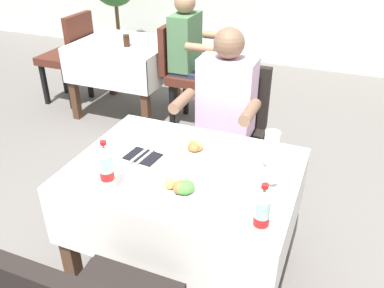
{
  "coord_description": "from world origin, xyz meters",
  "views": [
    {
      "loc": [
        0.62,
        -1.58,
        1.85
      ],
      "look_at": [
        -0.05,
        0.07,
        0.82
      ],
      "focal_mm": 37.64,
      "sensor_mm": 36.0,
      "label": 1
    }
  ],
  "objects_px": {
    "napkin_cutlery_set": "(143,156)",
    "beer_glass_middle": "(273,166)",
    "background_chair_right": "(186,69)",
    "plate_far_diner": "(195,149)",
    "background_dining_table": "(125,61)",
    "main_dining_table": "(185,195)",
    "beer_glass_left": "(271,150)",
    "cola_bottle_primary": "(106,169)",
    "background_table_tumbler": "(126,41)",
    "background_patron": "(191,54)",
    "plate_near_camera": "(180,189)",
    "background_chair_left": "(70,53)",
    "chair_far_diner_seat": "(231,130)",
    "seated_diner_far": "(223,115)",
    "cola_bottle_secondary": "(262,214)"
  },
  "relations": [
    {
      "from": "plate_far_diner",
      "to": "cola_bottle_primary",
      "type": "relative_size",
      "value": 0.89
    },
    {
      "from": "plate_near_camera",
      "to": "background_patron",
      "type": "height_order",
      "value": "background_patron"
    },
    {
      "from": "main_dining_table",
      "to": "beer_glass_middle",
      "type": "height_order",
      "value": "beer_glass_middle"
    },
    {
      "from": "chair_far_diner_seat",
      "to": "background_table_tumbler",
      "type": "height_order",
      "value": "chair_far_diner_seat"
    },
    {
      "from": "background_table_tumbler",
      "to": "napkin_cutlery_set",
      "type": "bearing_deg",
      "value": -57.61
    },
    {
      "from": "main_dining_table",
      "to": "plate_near_camera",
      "type": "relative_size",
      "value": 4.41
    },
    {
      "from": "beer_glass_left",
      "to": "cola_bottle_primary",
      "type": "height_order",
      "value": "cola_bottle_primary"
    },
    {
      "from": "beer_glass_middle",
      "to": "background_patron",
      "type": "xyz_separation_m",
      "value": [
        -1.15,
        1.82,
        -0.14
      ]
    },
    {
      "from": "plate_far_diner",
      "to": "background_patron",
      "type": "bearing_deg",
      "value": 112.84
    },
    {
      "from": "beer_glass_middle",
      "to": "cola_bottle_primary",
      "type": "distance_m",
      "value": 0.75
    },
    {
      "from": "background_chair_right",
      "to": "beer_glass_middle",
      "type": "bearing_deg",
      "value": -56.71
    },
    {
      "from": "napkin_cutlery_set",
      "to": "beer_glass_middle",
      "type": "bearing_deg",
      "value": -0.3
    },
    {
      "from": "beer_glass_middle",
      "to": "background_chair_right",
      "type": "relative_size",
      "value": 0.22
    },
    {
      "from": "main_dining_table",
      "to": "beer_glass_middle",
      "type": "bearing_deg",
      "value": 0.32
    },
    {
      "from": "seated_diner_far",
      "to": "cola_bottle_secondary",
      "type": "relative_size",
      "value": 5.09
    },
    {
      "from": "background_chair_left",
      "to": "background_table_tumbler",
      "type": "relative_size",
      "value": 8.82
    },
    {
      "from": "plate_far_diner",
      "to": "beer_glass_left",
      "type": "bearing_deg",
      "value": 0.02
    },
    {
      "from": "plate_far_diner",
      "to": "background_dining_table",
      "type": "distance_m",
      "value": 2.2
    },
    {
      "from": "cola_bottle_secondary",
      "to": "background_patron",
      "type": "relative_size",
      "value": 0.2
    },
    {
      "from": "plate_far_diner",
      "to": "background_dining_table",
      "type": "bearing_deg",
      "value": 130.45
    },
    {
      "from": "beer_glass_middle",
      "to": "background_chair_left",
      "type": "bearing_deg",
      "value": 144.3
    },
    {
      "from": "napkin_cutlery_set",
      "to": "cola_bottle_secondary",
      "type": "bearing_deg",
      "value": -26.23
    },
    {
      "from": "beer_glass_left",
      "to": "background_patron",
      "type": "bearing_deg",
      "value": 123.54
    },
    {
      "from": "main_dining_table",
      "to": "background_chair_left",
      "type": "relative_size",
      "value": 1.16
    },
    {
      "from": "seated_diner_far",
      "to": "background_patron",
      "type": "xyz_separation_m",
      "value": [
        -0.68,
        1.12,
        0.0
      ]
    },
    {
      "from": "plate_near_camera",
      "to": "beer_glass_left",
      "type": "height_order",
      "value": "beer_glass_left"
    },
    {
      "from": "beer_glass_middle",
      "to": "background_chair_right",
      "type": "xyz_separation_m",
      "value": [
        -1.2,
        1.82,
        -0.3
      ]
    },
    {
      "from": "cola_bottle_secondary",
      "to": "background_chair_left",
      "type": "bearing_deg",
      "value": 139.82
    },
    {
      "from": "cola_bottle_primary",
      "to": "napkin_cutlery_set",
      "type": "distance_m",
      "value": 0.33
    },
    {
      "from": "plate_near_camera",
      "to": "background_dining_table",
      "type": "bearing_deg",
      "value": 126.31
    },
    {
      "from": "main_dining_table",
      "to": "background_table_tumbler",
      "type": "height_order",
      "value": "background_table_tumbler"
    },
    {
      "from": "beer_glass_middle",
      "to": "background_patron",
      "type": "bearing_deg",
      "value": 122.2
    },
    {
      "from": "plate_near_camera",
      "to": "seated_diner_far",
      "type": "bearing_deg",
      "value": 95.84
    },
    {
      "from": "main_dining_table",
      "to": "plate_far_diner",
      "type": "xyz_separation_m",
      "value": [
        -0.01,
        0.16,
        0.19
      ]
    },
    {
      "from": "main_dining_table",
      "to": "cola_bottle_secondary",
      "type": "distance_m",
      "value": 0.64
    },
    {
      "from": "cola_bottle_secondary",
      "to": "background_table_tumbler",
      "type": "height_order",
      "value": "cola_bottle_secondary"
    },
    {
      "from": "napkin_cutlery_set",
      "to": "main_dining_table",
      "type": "bearing_deg",
      "value": -1.42
    },
    {
      "from": "plate_far_diner",
      "to": "background_chair_left",
      "type": "height_order",
      "value": "background_chair_left"
    },
    {
      "from": "background_table_tumbler",
      "to": "cola_bottle_secondary",
      "type": "bearing_deg",
      "value": -49.0
    },
    {
      "from": "napkin_cutlery_set",
      "to": "background_table_tumbler",
      "type": "bearing_deg",
      "value": 122.39
    },
    {
      "from": "beer_glass_left",
      "to": "main_dining_table",
      "type": "bearing_deg",
      "value": -157.98
    },
    {
      "from": "cola_bottle_primary",
      "to": "napkin_cutlery_set",
      "type": "height_order",
      "value": "cola_bottle_primary"
    },
    {
      "from": "background_table_tumbler",
      "to": "beer_glass_left",
      "type": "bearing_deg",
      "value": -42.26
    },
    {
      "from": "plate_far_diner",
      "to": "cola_bottle_primary",
      "type": "distance_m",
      "value": 0.53
    },
    {
      "from": "background_table_tumbler",
      "to": "main_dining_table",
      "type": "bearing_deg",
      "value": -52.39
    },
    {
      "from": "plate_near_camera",
      "to": "cola_bottle_primary",
      "type": "distance_m",
      "value": 0.34
    },
    {
      "from": "beer_glass_middle",
      "to": "background_dining_table",
      "type": "bearing_deg",
      "value": 135.68
    },
    {
      "from": "cola_bottle_primary",
      "to": "background_table_tumbler",
      "type": "relative_size",
      "value": 2.35
    },
    {
      "from": "plate_far_diner",
      "to": "seated_diner_far",
      "type": "bearing_deg",
      "value": 91.91
    },
    {
      "from": "plate_near_camera",
      "to": "background_chair_right",
      "type": "distance_m",
      "value": 2.21
    }
  ]
}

